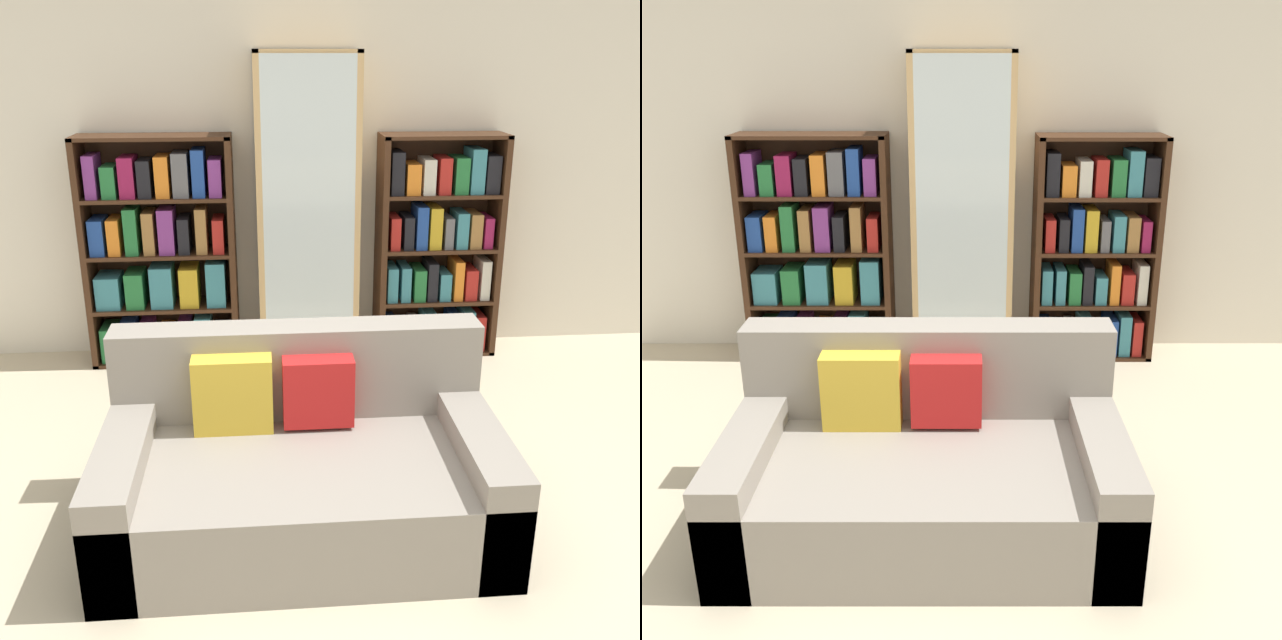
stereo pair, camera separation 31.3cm
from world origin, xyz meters
The scene contains 7 objects.
ground_plane centered at (0.00, 0.00, 0.00)m, with size 16.00×16.00×0.00m, color beige.
wall_back centered at (0.00, 2.62, 1.35)m, with size 7.13×0.06×2.70m.
couch centered at (0.03, 0.45, 0.28)m, with size 1.73×0.99×0.84m.
bookshelf_left centered at (-0.79, 2.41, 0.74)m, with size 1.00×0.32×1.54m.
display_cabinet centered at (0.19, 2.39, 1.03)m, with size 0.67×0.36×2.05m.
bookshelf_right centered at (1.10, 2.41, 0.74)m, with size 0.84×0.32×1.53m.
wine_bottle centered at (0.88, 1.91, 0.14)m, with size 0.08×0.08×0.35m.
Camera 1 is at (-0.12, -2.31, 2.03)m, focal length 40.00 mm.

